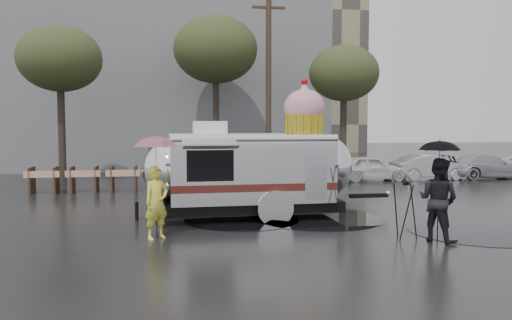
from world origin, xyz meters
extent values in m
plane|color=black|center=(0.00, 0.00, 0.00)|extent=(120.00, 120.00, 0.00)
cylinder|color=black|center=(0.61, 4.53, 0.01)|extent=(1.50, 1.50, 0.01)
cylinder|color=black|center=(5.36, 0.93, 0.01)|extent=(3.50, 3.50, 0.01)
cylinder|color=black|center=(1.93, 3.18, 0.01)|extent=(3.57, 3.57, 0.01)
cylinder|color=black|center=(-0.24, 3.31, 0.01)|extent=(3.18, 3.18, 0.01)
cube|color=slate|center=(-4.00, 24.00, 6.50)|extent=(22.00, 12.00, 13.00)
cylinder|color=#473323|center=(2.50, 14.00, 4.50)|extent=(0.28, 0.28, 9.00)
cube|color=#473323|center=(2.50, 14.00, 8.30)|extent=(1.60, 0.12, 0.12)
cylinder|color=#382D26|center=(-7.00, 13.00, 2.93)|extent=(0.32, 0.32, 5.85)
ellipsoid|color=#323A1F|center=(-7.00, 13.00, 5.52)|extent=(3.64, 3.64, 2.86)
cylinder|color=#382D26|center=(0.00, 15.00, 3.38)|extent=(0.32, 0.32, 6.75)
ellipsoid|color=#323A1F|center=(0.00, 15.00, 6.38)|extent=(4.20, 4.20, 3.30)
cylinder|color=#382D26|center=(6.00, 13.00, 2.70)|extent=(0.32, 0.32, 5.40)
ellipsoid|color=#323A1F|center=(6.00, 13.00, 5.10)|extent=(3.36, 3.36, 2.64)
cube|color=#473323|center=(-7.50, 10.00, 0.50)|extent=(0.08, 0.80, 1.00)
cube|color=#473323|center=(-6.60, 10.00, 0.50)|extent=(0.08, 0.80, 1.00)
cube|color=#E5590C|center=(-7.05, 9.62, 0.75)|extent=(1.30, 0.04, 0.25)
cube|color=#473323|center=(-6.00, 10.00, 0.50)|extent=(0.08, 0.80, 1.00)
cube|color=#473323|center=(-5.10, 10.00, 0.50)|extent=(0.08, 0.80, 1.00)
cube|color=#E5590C|center=(-5.55, 9.62, 0.75)|extent=(1.30, 0.04, 0.25)
cube|color=#473323|center=(-4.50, 10.00, 0.50)|extent=(0.08, 0.80, 1.00)
cube|color=#473323|center=(-3.60, 10.00, 0.50)|extent=(0.08, 0.80, 1.00)
cube|color=#E5590C|center=(-4.05, 9.62, 0.75)|extent=(1.30, 0.04, 0.25)
imported|color=silver|center=(7.00, 12.00, 0.70)|extent=(4.00, 1.80, 1.40)
imported|color=#B2B2B7|center=(10.00, 12.00, 0.70)|extent=(4.00, 1.80, 1.40)
imported|color=#B2B2B7|center=(13.00, 12.00, 0.72)|extent=(4.20, 1.80, 1.44)
cube|color=silver|center=(0.04, 3.78, 1.41)|extent=(4.51, 2.44, 1.82)
ellipsoid|color=silver|center=(2.26, 3.84, 1.41)|extent=(1.58, 2.36, 1.82)
ellipsoid|color=silver|center=(-2.18, 3.72, 1.41)|extent=(1.58, 2.36, 1.82)
cube|color=black|center=(0.04, 3.78, 0.35)|extent=(5.10, 2.15, 0.30)
cylinder|color=black|center=(0.57, 2.76, 0.35)|extent=(0.71, 0.24, 0.71)
cylinder|color=black|center=(0.52, 4.84, 0.35)|extent=(0.71, 0.24, 0.71)
cylinder|color=silver|center=(0.58, 2.61, 0.40)|extent=(0.97, 0.13, 0.97)
cube|color=black|center=(3.67, 3.88, 0.51)|extent=(1.22, 0.15, 0.12)
sphere|color=silver|center=(4.28, 3.90, 0.56)|extent=(0.17, 0.17, 0.16)
cylinder|color=black|center=(-3.09, 3.70, 0.25)|extent=(0.10, 0.10, 0.51)
cube|color=#4E1B15|center=(0.07, 2.63, 0.96)|extent=(4.44, 0.15, 0.20)
cube|color=#4E1B15|center=(0.01, 4.94, 0.96)|extent=(4.44, 0.15, 0.20)
cube|color=black|center=(-1.14, 2.58, 1.57)|extent=(1.21, 0.06, 0.81)
cube|color=#A19F96|center=(-1.14, 2.34, 2.07)|extent=(1.43, 0.54, 0.14)
cube|color=silver|center=(1.69, 2.65, 1.26)|extent=(0.61, 0.05, 1.31)
cube|color=white|center=(-1.07, 3.75, 2.53)|extent=(0.93, 0.68, 0.38)
cylinder|color=gold|center=(1.65, 3.83, 2.63)|extent=(1.08, 1.08, 0.61)
ellipsoid|color=pink|center=(1.65, 3.83, 3.11)|extent=(1.20, 1.20, 1.05)
cone|color=pink|center=(1.65, 3.83, 3.64)|extent=(0.52, 0.52, 0.40)
sphere|color=red|center=(1.65, 3.83, 3.86)|extent=(0.21, 0.21, 0.20)
imported|color=#EFE843|center=(-2.46, 1.33, 0.84)|extent=(0.73, 0.68, 1.68)
imported|color=pink|center=(-2.46, 1.33, 1.98)|extent=(1.25, 1.25, 0.85)
cylinder|color=black|center=(-2.46, 1.33, 0.83)|extent=(0.02, 0.02, 1.65)
imported|color=black|center=(3.77, 0.08, 0.94)|extent=(0.93, 1.03, 1.88)
imported|color=black|center=(3.77, 0.08, 1.92)|extent=(1.10, 1.10, 0.75)
cylinder|color=black|center=(3.77, 0.08, 0.83)|extent=(0.02, 0.02, 1.65)
cylinder|color=black|center=(3.38, 0.46, 0.63)|extent=(0.08, 0.30, 1.29)
cylinder|color=black|center=(3.01, 0.59, 0.63)|extent=(0.23, 0.21, 1.29)
cylinder|color=black|center=(3.09, 0.21, 0.63)|extent=(0.29, 0.12, 1.29)
cube|color=black|center=(3.16, 0.42, 1.29)|extent=(0.12, 0.11, 0.09)
camera|label=1|loc=(-2.01, -10.19, 2.61)|focal=35.00mm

